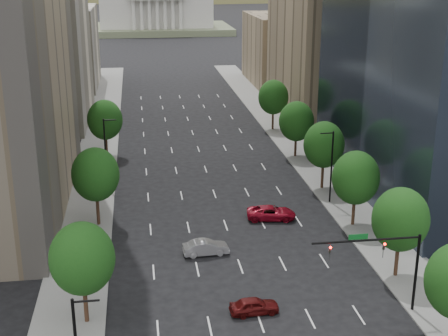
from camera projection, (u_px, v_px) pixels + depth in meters
name	position (u px, v px, depth m)	size (l,w,h in m)	color
sidewalk_left	(90.00, 199.00, 77.31)	(6.00, 200.00, 0.15)	slate
sidewalk_right	(333.00, 187.00, 81.41)	(6.00, 200.00, 0.15)	slate
midrise_cream_left	(43.00, 23.00, 110.99)	(14.00, 30.00, 35.00)	beige
filler_left	(65.00, 47.00, 144.68)	(14.00, 26.00, 18.00)	beige
parking_tan_right	(321.00, 35.00, 115.58)	(14.00, 30.00, 30.00)	#8C7759
filler_right	(280.00, 49.00, 148.80)	(14.00, 26.00, 16.00)	#8C7759
tree_right_1	(400.00, 220.00, 56.87)	(5.20, 5.20, 8.75)	#382316
tree_right_2	(356.00, 178.00, 68.20)	(5.20, 5.20, 8.61)	#382316
tree_right_3	(324.00, 145.00, 79.39)	(5.20, 5.20, 8.89)	#382316
tree_right_4	(296.00, 121.00, 92.68)	(5.20, 5.20, 8.46)	#382316
tree_right_5	(273.00, 97.00, 107.63)	(5.20, 5.20, 8.75)	#382316
tree_left_0	(82.00, 259.00, 49.40)	(5.20, 5.20, 8.75)	#382316
tree_left_1	(95.00, 175.00, 68.13)	(5.20, 5.20, 8.97)	#382316
tree_left_2	(105.00, 120.00, 92.66)	(5.20, 5.20, 8.68)	#382316
streetlight_rn	(331.00, 165.00, 74.94)	(1.70, 0.20, 9.00)	black
streetlight_ln	(106.00, 150.00, 80.78)	(1.70, 0.20, 9.00)	black
traffic_signal	(389.00, 257.00, 50.95)	(9.12, 0.40, 7.38)	black
capitol	(156.00, 11.00, 255.01)	(60.00, 40.00, 35.20)	#596647
foothills	(180.00, 32.00, 602.88)	(720.00, 413.00, 263.00)	brown
car_maroon	(254.00, 306.00, 52.33)	(1.67, 4.14, 1.41)	#4B0C0C
car_silver	(206.00, 247.00, 62.81)	(1.61, 4.61, 1.52)	gray
car_red_far	(271.00, 213.00, 71.40)	(2.56, 5.56, 1.55)	maroon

